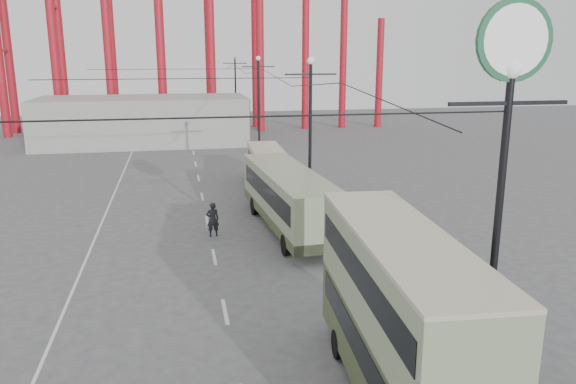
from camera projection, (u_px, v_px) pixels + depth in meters
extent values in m
plane|color=#4E4E51|center=(268.00, 365.00, 17.61)|extent=(160.00, 160.00, 0.00)
cube|color=silver|center=(204.00, 208.00, 35.52)|extent=(0.15, 82.00, 0.01)
cube|color=silver|center=(300.00, 199.00, 37.68)|extent=(0.12, 120.00, 0.01)
cube|color=silver|center=(108.00, 209.00, 35.34)|extent=(0.12, 120.00, 0.01)
cylinder|color=black|center=(495.00, 249.00, 14.73)|extent=(0.20, 0.20, 9.00)
cube|color=black|center=(509.00, 103.00, 13.82)|extent=(3.20, 0.10, 0.10)
sphere|color=white|center=(512.00, 70.00, 13.63)|extent=(0.44, 0.44, 0.44)
cylinder|color=#1D5735|center=(515.00, 40.00, 13.47)|extent=(2.00, 0.12, 2.00)
cylinder|color=white|center=(515.00, 40.00, 13.47)|extent=(1.70, 0.16, 1.70)
cylinder|color=black|center=(310.00, 137.00, 34.74)|extent=(0.20, 0.20, 9.00)
cylinder|color=black|center=(309.00, 203.00, 35.75)|extent=(0.44, 0.44, 0.50)
cube|color=black|center=(311.00, 74.00, 33.83)|extent=(3.20, 0.10, 0.10)
sphere|color=white|center=(311.00, 61.00, 33.64)|extent=(0.44, 0.44, 0.44)
cylinder|color=black|center=(259.00, 106.00, 55.69)|extent=(0.20, 0.20, 9.00)
cylinder|color=black|center=(259.00, 148.00, 56.71)|extent=(0.44, 0.44, 0.50)
cube|color=black|center=(258.00, 67.00, 54.78)|extent=(3.20, 0.10, 0.10)
sphere|color=white|center=(258.00, 58.00, 54.59)|extent=(0.44, 0.44, 0.44)
cylinder|color=black|center=(236.00, 92.00, 76.65)|extent=(0.20, 0.20, 9.00)
cylinder|color=black|center=(236.00, 123.00, 77.66)|extent=(0.44, 0.44, 0.50)
cube|color=black|center=(235.00, 63.00, 75.74)|extent=(3.20, 0.10, 0.10)
sphere|color=white|center=(235.00, 57.00, 75.55)|extent=(0.44, 0.44, 0.44)
cylinder|color=maroon|center=(9.00, 58.00, 67.51)|extent=(1.00, 1.00, 18.00)
cylinder|color=maroon|center=(51.00, 18.00, 63.76)|extent=(1.00, 1.00, 27.00)
cylinder|color=maroon|center=(58.00, 20.00, 67.57)|extent=(1.00, 1.00, 27.00)
cylinder|color=maroon|center=(306.00, 9.00, 70.01)|extent=(0.90, 0.90, 30.00)
cylinder|color=maroon|center=(344.00, 42.00, 71.91)|extent=(0.90, 0.90, 22.00)
cylinder|color=maroon|center=(379.00, 74.00, 73.81)|extent=(0.90, 0.90, 14.00)
cube|color=gray|center=(144.00, 121.00, 60.65)|extent=(22.00, 10.00, 5.00)
cube|color=#353D21|center=(397.00, 353.00, 15.32)|extent=(2.92, 9.38, 2.03)
cube|color=black|center=(397.00, 340.00, 15.22)|extent=(2.83, 7.54, 0.83)
cube|color=gray|center=(399.00, 315.00, 15.04)|extent=(2.94, 9.38, 0.28)
cube|color=gray|center=(401.00, 274.00, 14.76)|extent=(2.92, 9.38, 2.03)
cube|color=black|center=(401.00, 271.00, 14.74)|extent=(2.92, 8.83, 0.79)
cube|color=#BBB696|center=(403.00, 236.00, 14.51)|extent=(2.94, 9.38, 0.11)
cylinder|color=black|center=(338.00, 344.00, 17.93)|extent=(0.32, 0.94, 0.92)
cylinder|color=black|center=(401.00, 340.00, 18.19)|extent=(0.32, 0.94, 0.92)
cube|color=gray|center=(289.00, 197.00, 30.70)|extent=(3.46, 11.85, 2.55)
cube|color=black|center=(289.00, 190.00, 30.60)|extent=(3.42, 10.58, 1.01)
cube|color=#353D21|center=(289.00, 215.00, 30.95)|extent=(3.49, 11.85, 0.53)
cube|color=gray|center=(289.00, 173.00, 30.38)|extent=(3.48, 11.85, 0.17)
cylinder|color=black|center=(255.00, 207.00, 33.81)|extent=(0.37, 1.08, 1.06)
cylinder|color=black|center=(293.00, 204.00, 34.42)|extent=(0.37, 1.08, 1.06)
cylinder|color=black|center=(285.00, 244.00, 27.23)|extent=(0.37, 1.08, 1.06)
cylinder|color=black|center=(332.00, 239.00, 27.84)|extent=(0.37, 1.08, 1.06)
cube|color=#BBB696|center=(268.00, 167.00, 40.57)|extent=(2.54, 8.99, 2.14)
cube|color=black|center=(268.00, 162.00, 40.48)|extent=(2.54, 7.92, 0.85)
cube|color=#353D21|center=(269.00, 178.00, 40.77)|extent=(2.57, 8.99, 0.45)
cube|color=#BBB696|center=(268.00, 151.00, 40.29)|extent=(2.56, 8.99, 0.14)
cylinder|color=black|center=(252.00, 176.00, 42.90)|extent=(0.28, 0.90, 0.89)
cylinder|color=black|center=(278.00, 175.00, 43.21)|extent=(0.28, 0.90, 0.89)
cylinder|color=black|center=(259.00, 191.00, 38.11)|extent=(0.28, 0.90, 0.89)
cylinder|color=black|center=(288.00, 190.00, 38.42)|extent=(0.28, 0.90, 0.89)
imported|color=black|center=(213.00, 219.00, 29.81)|extent=(0.73, 0.53, 1.87)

